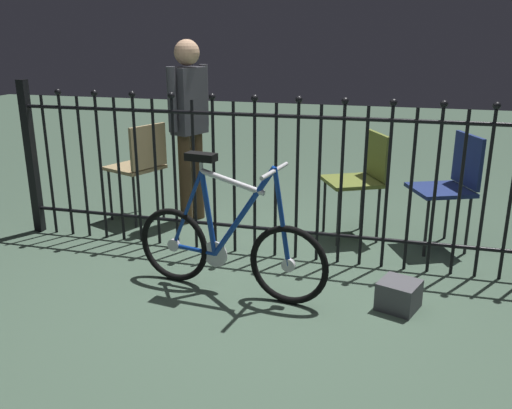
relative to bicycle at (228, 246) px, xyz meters
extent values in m
plane|color=#425948|center=(0.25, 0.03, -0.33)|extent=(20.00, 20.00, 0.00)
cylinder|color=black|center=(-1.95, 0.68, 0.26)|extent=(0.02, 0.02, 1.18)
sphere|color=black|center=(-1.95, 0.68, 0.88)|extent=(0.05, 0.05, 0.05)
cylinder|color=black|center=(-1.79, 0.68, 0.26)|extent=(0.02, 0.02, 1.18)
cylinder|color=black|center=(-1.63, 0.68, 0.26)|extent=(0.02, 0.02, 1.18)
sphere|color=black|center=(-1.63, 0.68, 0.88)|extent=(0.05, 0.05, 0.05)
cylinder|color=black|center=(-1.47, 0.68, 0.26)|extent=(0.02, 0.02, 1.18)
cylinder|color=black|center=(-1.30, 0.68, 0.26)|extent=(0.02, 0.02, 1.18)
sphere|color=black|center=(-1.30, 0.68, 0.88)|extent=(0.05, 0.05, 0.05)
cylinder|color=black|center=(-1.14, 0.68, 0.26)|extent=(0.02, 0.02, 1.18)
cylinder|color=black|center=(-0.98, 0.68, 0.26)|extent=(0.02, 0.02, 1.18)
sphere|color=black|center=(-0.98, 0.68, 0.88)|extent=(0.05, 0.05, 0.05)
cylinder|color=black|center=(-0.82, 0.68, 0.26)|extent=(0.02, 0.02, 1.18)
cylinder|color=black|center=(-0.66, 0.68, 0.26)|extent=(0.02, 0.02, 1.18)
sphere|color=black|center=(-0.66, 0.68, 0.88)|extent=(0.05, 0.05, 0.05)
cylinder|color=black|center=(-0.49, 0.68, 0.26)|extent=(0.02, 0.02, 1.18)
cylinder|color=black|center=(-0.33, 0.68, 0.26)|extent=(0.02, 0.02, 1.18)
sphere|color=black|center=(-0.33, 0.68, 0.88)|extent=(0.05, 0.05, 0.05)
cylinder|color=black|center=(-0.17, 0.68, 0.26)|extent=(0.02, 0.02, 1.18)
cylinder|color=black|center=(-0.01, 0.68, 0.26)|extent=(0.02, 0.02, 1.18)
sphere|color=black|center=(-0.01, 0.68, 0.88)|extent=(0.05, 0.05, 0.05)
cylinder|color=black|center=(0.16, 0.68, 0.26)|extent=(0.02, 0.02, 1.18)
cylinder|color=black|center=(0.32, 0.68, 0.26)|extent=(0.02, 0.02, 1.18)
sphere|color=black|center=(0.32, 0.68, 0.88)|extent=(0.05, 0.05, 0.05)
cylinder|color=black|center=(0.48, 0.68, 0.26)|extent=(0.02, 0.02, 1.18)
cylinder|color=black|center=(0.64, 0.68, 0.26)|extent=(0.02, 0.02, 1.18)
sphere|color=black|center=(0.64, 0.68, 0.88)|extent=(0.05, 0.05, 0.05)
cylinder|color=black|center=(0.81, 0.68, 0.26)|extent=(0.02, 0.02, 1.18)
cylinder|color=black|center=(0.97, 0.68, 0.26)|extent=(0.02, 0.02, 1.18)
sphere|color=black|center=(0.97, 0.68, 0.88)|extent=(0.05, 0.05, 0.05)
cylinder|color=black|center=(1.13, 0.68, 0.26)|extent=(0.02, 0.02, 1.18)
cylinder|color=black|center=(1.29, 0.68, 0.26)|extent=(0.02, 0.02, 1.18)
sphere|color=black|center=(1.29, 0.68, 0.88)|extent=(0.05, 0.05, 0.05)
cylinder|color=black|center=(1.46, 0.68, 0.26)|extent=(0.02, 0.02, 1.18)
cylinder|color=black|center=(1.62, 0.68, 0.26)|extent=(0.02, 0.02, 1.18)
sphere|color=black|center=(1.62, 0.68, 0.88)|extent=(0.05, 0.05, 0.05)
cylinder|color=black|center=(1.78, 0.68, 0.26)|extent=(0.02, 0.02, 1.18)
cylinder|color=black|center=(0.25, 0.68, -0.11)|extent=(4.42, 0.03, 0.03)
cylinder|color=black|center=(0.25, 0.68, 0.76)|extent=(4.42, 0.03, 0.03)
cube|color=black|center=(-1.95, 0.68, 0.32)|extent=(0.07, 0.07, 1.30)
torus|color=black|center=(-0.41, 0.06, -0.06)|extent=(0.53, 0.12, 0.53)
cylinder|color=silver|center=(-0.41, 0.06, -0.06)|extent=(0.09, 0.04, 0.09)
torus|color=black|center=(0.42, -0.06, -0.06)|extent=(0.53, 0.12, 0.53)
cylinder|color=silver|center=(0.42, -0.06, -0.06)|extent=(0.09, 0.04, 0.09)
cylinder|color=navy|center=(0.11, -0.02, 0.24)|extent=(0.45, 0.10, 0.65)
cylinder|color=silver|center=(0.04, -0.01, 0.44)|extent=(0.45, 0.10, 0.14)
cylinder|color=navy|center=(-0.14, 0.02, 0.20)|extent=(0.12, 0.05, 0.57)
cylinder|color=navy|center=(-0.26, 0.04, -0.07)|extent=(0.32, 0.08, 0.04)
cylinder|color=navy|center=(-0.30, 0.05, 0.21)|extent=(0.26, 0.06, 0.56)
cylinder|color=navy|center=(0.37, -0.06, 0.25)|extent=(0.13, 0.05, 0.62)
cylinder|color=silver|center=(0.32, -0.05, 0.55)|extent=(0.03, 0.03, 0.02)
cylinder|color=silver|center=(0.32, -0.05, 0.54)|extent=(0.09, 0.40, 0.03)
cylinder|color=silver|center=(-0.18, 0.03, 0.52)|extent=(0.03, 0.03, 0.07)
cube|color=black|center=(-0.18, 0.03, 0.58)|extent=(0.21, 0.12, 0.05)
cylinder|color=silver|center=(-0.10, 0.01, -0.08)|extent=(0.18, 0.04, 0.18)
cylinder|color=black|center=(0.60, 1.00, -0.09)|extent=(0.02, 0.02, 0.47)
cylinder|color=black|center=(0.44, 1.31, -0.09)|extent=(0.02, 0.02, 0.47)
cylinder|color=black|center=(0.90, 1.16, -0.09)|extent=(0.02, 0.02, 0.47)
cylinder|color=black|center=(0.75, 1.46, -0.09)|extent=(0.02, 0.02, 0.47)
cube|color=olive|center=(0.67, 1.23, 0.16)|extent=(0.58, 0.58, 0.03)
cube|color=olive|center=(0.85, 1.33, 0.37)|extent=(0.21, 0.37, 0.37)
cylinder|color=black|center=(1.28, 0.96, -0.09)|extent=(0.02, 0.02, 0.46)
cylinder|color=black|center=(1.14, 1.27, -0.09)|extent=(0.02, 0.02, 0.46)
cylinder|color=black|center=(1.59, 1.10, -0.09)|extent=(0.02, 0.02, 0.46)
cylinder|color=black|center=(1.45, 1.41, -0.09)|extent=(0.02, 0.02, 0.46)
cube|color=navy|center=(1.37, 1.18, 0.15)|extent=(0.56, 0.56, 0.03)
cube|color=navy|center=(1.55, 1.26, 0.38)|extent=(0.19, 0.38, 0.40)
cylinder|color=black|center=(-1.49, 1.10, -0.09)|extent=(0.02, 0.02, 0.48)
cylinder|color=black|center=(-1.37, 1.41, -0.09)|extent=(0.02, 0.02, 0.48)
cylinder|color=black|center=(-1.18, 0.98, -0.09)|extent=(0.02, 0.02, 0.48)
cylinder|color=black|center=(-1.06, 1.29, -0.09)|extent=(0.02, 0.02, 0.48)
cube|color=tan|center=(-1.27, 1.19, 0.17)|extent=(0.54, 0.54, 0.03)
cube|color=tan|center=(-1.09, 1.12, 0.38)|extent=(0.18, 0.38, 0.38)
cylinder|color=#4C3823|center=(-0.80, 1.23, 0.08)|extent=(0.11, 0.11, 0.81)
cylinder|color=#4C3823|center=(-0.74, 1.38, 0.08)|extent=(0.11, 0.11, 0.81)
cube|color=#3F3F47|center=(-0.77, 1.30, 0.76)|extent=(0.28, 0.35, 0.57)
cylinder|color=#3F3F47|center=(-0.84, 1.12, 0.79)|extent=(0.08, 0.08, 0.54)
cylinder|color=#3F3F47|center=(-0.70, 1.49, 0.79)|extent=(0.08, 0.08, 0.54)
sphere|color=tan|center=(-0.77, 1.30, 1.17)|extent=(0.22, 0.22, 0.22)
cube|color=#4C4C51|center=(1.10, 0.05, -0.24)|extent=(0.30, 0.30, 0.18)
camera|label=1|loc=(1.04, -3.15, 1.33)|focal=38.18mm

